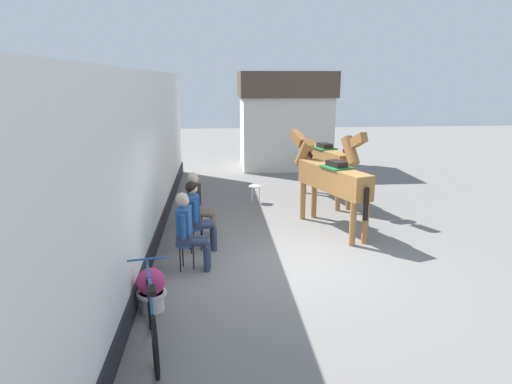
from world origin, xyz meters
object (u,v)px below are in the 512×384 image
seated_visitor_far (198,201)px  spare_stool_white (255,188)px  satchel_bag (183,220)px  seated_visitor_middle (196,213)px  flower_planter_near (151,289)px  seated_visitor_near (188,227)px  leaning_bicycle (152,320)px  saddled_horse_far (328,160)px  saddled_horse_near (330,178)px

seated_visitor_far → spare_stool_white: bearing=61.6°
satchel_bag → seated_visitor_middle: bearing=18.4°
flower_planter_near → spare_stool_white: size_ratio=1.39×
seated_visitor_near → seated_visitor_far: (0.10, 1.67, 0.00)m
flower_planter_near → leaning_bicycle: 1.00m
saddled_horse_far → seated_visitor_near: bearing=-129.8°
flower_planter_near → satchel_bag: size_ratio=2.29×
seated_visitor_middle → spare_stool_white: bearing=67.6°
seated_visitor_far → satchel_bag: size_ratio=4.96×
flower_planter_near → leaning_bicycle: (0.14, -0.99, 0.06)m
seated_visitor_far → leaning_bicycle: size_ratio=0.80×
seated_visitor_middle → saddled_horse_near: saddled_horse_near is taller
saddled_horse_near → flower_planter_near: saddled_horse_near is taller
saddled_horse_far → satchel_bag: (-3.77, -1.64, -1.06)m
seated_visitor_far → leaning_bicycle: (-0.42, -4.05, -0.38)m
saddled_horse_near → saddled_horse_far: 2.27m
seated_visitor_middle → saddled_horse_far: saddled_horse_far is taller
spare_stool_white → satchel_bag: spare_stool_white is taller
seated_visitor_far → seated_visitor_near: bearing=-93.5°
seated_visitor_near → spare_stool_white: size_ratio=3.02×
seated_visitor_near → saddled_horse_near: saddled_horse_near is taller
seated_visitor_near → seated_visitor_middle: 0.88m
satchel_bag → leaning_bicycle: bearing=4.7°
seated_visitor_middle → leaning_bicycle: (-0.43, -3.25, -0.38)m
seated_visitor_far → saddled_horse_far: bearing=36.6°
seated_visitor_near → seated_visitor_far: same height
seated_visitor_middle → saddled_horse_near: bearing=21.2°
seated_visitor_near → flower_planter_near: size_ratio=2.17×
seated_visitor_far → spare_stool_white: 3.00m
flower_planter_near → spare_stool_white: 6.02m
seated_visitor_near → saddled_horse_far: size_ratio=0.47×
seated_visitor_far → saddled_horse_near: (2.86, 0.30, 0.38)m
saddled_horse_near → saddled_horse_far: bearing=76.7°
seated_visitor_middle → saddled_horse_near: (2.85, 1.10, 0.38)m
saddled_horse_far → flower_planter_near: saddled_horse_far is taller
saddled_horse_far → satchel_bag: bearing=-156.5°
seated_visitor_near → spare_stool_white: seated_visitor_near is taller
seated_visitor_far → spare_stool_white: (1.42, 2.62, -0.38)m
seated_visitor_middle → spare_stool_white: (1.41, 3.42, -0.38)m
saddled_horse_near → spare_stool_white: size_ratio=6.23×
seated_visitor_middle → leaning_bicycle: seated_visitor_middle is taller
seated_visitor_middle → spare_stool_white: seated_visitor_middle is taller
leaning_bicycle → spare_stool_white: bearing=74.6°
seated_visitor_middle → leaning_bicycle: size_ratio=0.80×
saddled_horse_near → flower_planter_near: (-3.42, -3.36, -0.82)m
flower_planter_near → spare_stool_white: (1.98, 5.68, 0.07)m
saddled_horse_near → spare_stool_white: bearing=121.8°
satchel_bag → saddled_horse_far: bearing=118.6°
leaning_bicycle → seated_visitor_far: bearing=84.1°
seated_visitor_near → satchel_bag: bearing=96.5°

